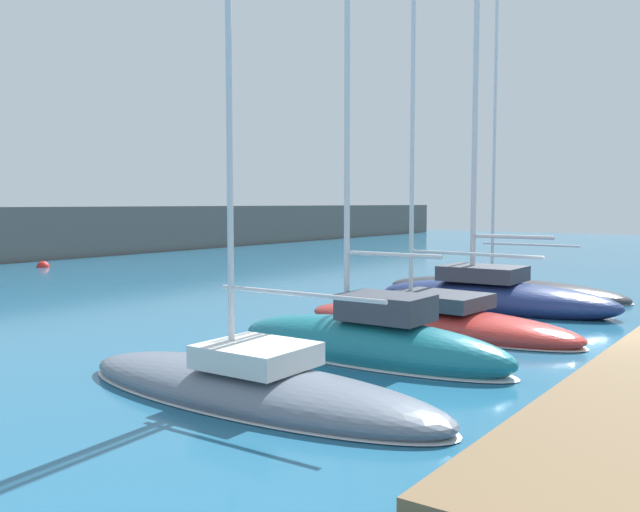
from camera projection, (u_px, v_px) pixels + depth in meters
ground_plane at (598, 348)px, 15.62m from camera, size 120.00×120.00×0.00m
sailboat_slate_nearest at (251, 386)px, 11.53m from camera, size 2.29×7.51×12.87m
sailboat_teal_second at (368, 340)px, 14.43m from camera, size 1.86×6.52×13.54m
sailboat_red_third at (434, 321)px, 17.63m from camera, size 2.91×7.93×13.59m
sailboat_navy_fourth at (492, 294)px, 21.23m from camera, size 2.48×7.57×11.79m
sailboat_charcoal_fifth at (501, 290)px, 24.69m from camera, size 2.86×8.89×16.59m
mooring_buoy_red at (43, 267)px, 35.20m from camera, size 0.62×0.62×0.62m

